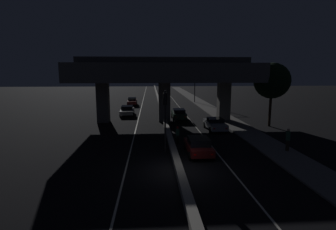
{
  "coord_description": "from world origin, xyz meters",
  "views": [
    {
      "loc": [
        -1.79,
        -16.35,
        6.46
      ],
      "look_at": [
        0.33,
        15.3,
        1.19
      ],
      "focal_mm": 28.0,
      "sensor_mm": 36.0,
      "label": 1
    }
  ],
  "objects_px": {
    "street_lamp": "(193,81)",
    "car_dark_red_second_oncoming": "(132,101)",
    "car_dark_red_lead": "(198,146)",
    "pedestrian_on_sidewalk": "(288,139)",
    "car_dark_green_third": "(179,114)",
    "traffic_light_left_of_median": "(165,110)",
    "car_silver_second": "(215,124)",
    "car_silver_lead_oncoming": "(127,110)",
    "motorcycle_black_filtering_near": "(178,136)"
  },
  "relations": [
    {
      "from": "pedestrian_on_sidewalk",
      "to": "motorcycle_black_filtering_near",
      "type": "bearing_deg",
      "value": 157.78
    },
    {
      "from": "car_dark_red_second_oncoming",
      "to": "motorcycle_black_filtering_near",
      "type": "distance_m",
      "value": 28.34
    },
    {
      "from": "car_dark_green_third",
      "to": "car_silver_lead_oncoming",
      "type": "bearing_deg",
      "value": 59.84
    },
    {
      "from": "car_silver_second",
      "to": "car_silver_lead_oncoming",
      "type": "relative_size",
      "value": 0.95
    },
    {
      "from": "car_dark_red_lead",
      "to": "car_dark_red_second_oncoming",
      "type": "height_order",
      "value": "car_dark_red_second_oncoming"
    },
    {
      "from": "traffic_light_left_of_median",
      "to": "car_silver_lead_oncoming",
      "type": "relative_size",
      "value": 1.05
    },
    {
      "from": "street_lamp",
      "to": "car_silver_second",
      "type": "height_order",
      "value": "street_lamp"
    },
    {
      "from": "traffic_light_left_of_median",
      "to": "pedestrian_on_sidewalk",
      "type": "bearing_deg",
      "value": -4.59
    },
    {
      "from": "car_dark_red_lead",
      "to": "car_dark_red_second_oncoming",
      "type": "relative_size",
      "value": 0.84
    },
    {
      "from": "car_dark_red_lead",
      "to": "traffic_light_left_of_median",
      "type": "bearing_deg",
      "value": 68.91
    },
    {
      "from": "car_dark_green_third",
      "to": "car_silver_lead_oncoming",
      "type": "height_order",
      "value": "car_dark_green_third"
    },
    {
      "from": "car_silver_second",
      "to": "car_silver_lead_oncoming",
      "type": "height_order",
      "value": "car_silver_second"
    },
    {
      "from": "street_lamp",
      "to": "car_silver_lead_oncoming",
      "type": "relative_size",
      "value": 1.61
    },
    {
      "from": "street_lamp",
      "to": "car_dark_red_lead",
      "type": "distance_m",
      "value": 35.59
    },
    {
      "from": "street_lamp",
      "to": "motorcycle_black_filtering_near",
      "type": "xyz_separation_m",
      "value": [
        -6.55,
        -31.33,
        -3.88
      ]
    },
    {
      "from": "car_dark_green_third",
      "to": "pedestrian_on_sidewalk",
      "type": "relative_size",
      "value": 2.37
    },
    {
      "from": "motorcycle_black_filtering_near",
      "to": "car_dark_red_lead",
      "type": "bearing_deg",
      "value": -158.49
    },
    {
      "from": "car_dark_green_third",
      "to": "car_dark_red_second_oncoming",
      "type": "bearing_deg",
      "value": 25.14
    },
    {
      "from": "car_silver_second",
      "to": "car_dark_red_second_oncoming",
      "type": "bearing_deg",
      "value": 24.41
    },
    {
      "from": "street_lamp",
      "to": "car_silver_lead_oncoming",
      "type": "distance_m",
      "value": 20.18
    },
    {
      "from": "street_lamp",
      "to": "car_silver_lead_oncoming",
      "type": "height_order",
      "value": "street_lamp"
    },
    {
      "from": "car_silver_lead_oncoming",
      "to": "pedestrian_on_sidewalk",
      "type": "relative_size",
      "value": 2.58
    },
    {
      "from": "car_silver_lead_oncoming",
      "to": "motorcycle_black_filtering_near",
      "type": "relative_size",
      "value": 2.57
    },
    {
      "from": "street_lamp",
      "to": "motorcycle_black_filtering_near",
      "type": "relative_size",
      "value": 4.13
    },
    {
      "from": "traffic_light_left_of_median",
      "to": "car_silver_second",
      "type": "height_order",
      "value": "traffic_light_left_of_median"
    },
    {
      "from": "traffic_light_left_of_median",
      "to": "car_dark_red_second_oncoming",
      "type": "xyz_separation_m",
      "value": [
        -4.71,
        30.41,
        -2.65
      ]
    },
    {
      "from": "traffic_light_left_of_median",
      "to": "car_silver_second",
      "type": "relative_size",
      "value": 1.11
    },
    {
      "from": "car_silver_second",
      "to": "car_silver_lead_oncoming",
      "type": "distance_m",
      "value": 15.4
    },
    {
      "from": "car_dark_red_lead",
      "to": "car_silver_lead_oncoming",
      "type": "bearing_deg",
      "value": 19.53
    },
    {
      "from": "street_lamp",
      "to": "car_dark_red_second_oncoming",
      "type": "relative_size",
      "value": 1.58
    },
    {
      "from": "traffic_light_left_of_median",
      "to": "car_dark_red_lead",
      "type": "xyz_separation_m",
      "value": [
        2.55,
        -0.95,
        -2.68
      ]
    },
    {
      "from": "car_silver_lead_oncoming",
      "to": "motorcycle_black_filtering_near",
      "type": "bearing_deg",
      "value": 18.95
    },
    {
      "from": "traffic_light_left_of_median",
      "to": "car_dark_red_lead",
      "type": "relative_size",
      "value": 1.23
    },
    {
      "from": "street_lamp",
      "to": "car_dark_green_third",
      "type": "xyz_separation_m",
      "value": [
        -5.19,
        -19.7,
        -3.75
      ]
    },
    {
      "from": "street_lamp",
      "to": "car_dark_red_lead",
      "type": "xyz_separation_m",
      "value": [
        -5.3,
        -34.99,
        -3.79
      ]
    },
    {
      "from": "car_dark_red_second_oncoming",
      "to": "pedestrian_on_sidewalk",
      "type": "bearing_deg",
      "value": 22.99
    },
    {
      "from": "pedestrian_on_sidewalk",
      "to": "traffic_light_left_of_median",
      "type": "bearing_deg",
      "value": 175.41
    },
    {
      "from": "car_dark_red_second_oncoming",
      "to": "car_dark_red_lead",
      "type": "bearing_deg",
      "value": 10.98
    },
    {
      "from": "traffic_light_left_of_median",
      "to": "car_silver_second",
      "type": "distance_m",
      "value": 10.02
    },
    {
      "from": "pedestrian_on_sidewalk",
      "to": "car_dark_green_third",
      "type": "bearing_deg",
      "value": 115.46
    },
    {
      "from": "car_dark_red_second_oncoming",
      "to": "motorcycle_black_filtering_near",
      "type": "xyz_separation_m",
      "value": [
        6.01,
        -27.7,
        -0.12
      ]
    },
    {
      "from": "car_dark_red_lead",
      "to": "pedestrian_on_sidewalk",
      "type": "height_order",
      "value": "pedestrian_on_sidewalk"
    },
    {
      "from": "car_dark_green_third",
      "to": "car_dark_red_second_oncoming",
      "type": "xyz_separation_m",
      "value": [
        -7.38,
        16.07,
        -0.02
      ]
    },
    {
      "from": "street_lamp",
      "to": "car_silver_second",
      "type": "distance_m",
      "value": 26.8
    },
    {
      "from": "car_silver_second",
      "to": "car_dark_green_third",
      "type": "bearing_deg",
      "value": 25.44
    },
    {
      "from": "car_silver_second",
      "to": "car_dark_red_second_oncoming",
      "type": "relative_size",
      "value": 0.93
    },
    {
      "from": "street_lamp",
      "to": "car_silver_second",
      "type": "bearing_deg",
      "value": -94.03
    },
    {
      "from": "car_dark_green_third",
      "to": "car_dark_red_second_oncoming",
      "type": "height_order",
      "value": "car_dark_green_third"
    },
    {
      "from": "street_lamp",
      "to": "car_silver_lead_oncoming",
      "type": "bearing_deg",
      "value": -129.22
    },
    {
      "from": "car_silver_lead_oncoming",
      "to": "car_dark_green_third",
      "type": "bearing_deg",
      "value": 57.8
    }
  ]
}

